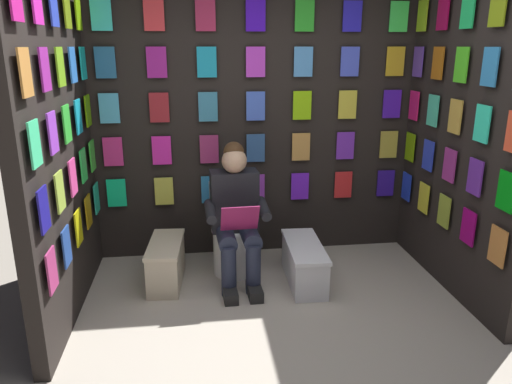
{
  "coord_description": "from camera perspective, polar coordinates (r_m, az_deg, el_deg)",
  "views": [
    {
      "loc": [
        0.56,
        2.61,
        1.95
      ],
      "look_at": [
        0.1,
        -0.99,
        0.85
      ],
      "focal_mm": 33.98,
      "sensor_mm": 36.0,
      "label": 1
    }
  ],
  "objects": [
    {
      "name": "comic_longbox_far",
      "position": [
        4.19,
        5.68,
        -8.32
      ],
      "size": [
        0.31,
        0.76,
        0.34
      ],
      "rotation": [
        0.0,
        0.0,
        -0.03
      ],
      "color": "silver",
      "rests_on": "ground"
    },
    {
      "name": "display_wall_back",
      "position": [
        4.56,
        -0.18,
        7.58
      ],
      "size": [
        3.06,
        0.14,
        2.42
      ],
      "color": "black",
      "rests_on": "ground"
    },
    {
      "name": "ground_plane",
      "position": [
        3.31,
        4.1,
        -19.35
      ],
      "size": [
        30.0,
        30.0,
        0.0
      ],
      "primitive_type": "plane",
      "color": "#B2A899"
    },
    {
      "name": "comic_longbox_near",
      "position": [
        4.22,
        -10.52,
        -8.17
      ],
      "size": [
        0.32,
        0.67,
        0.37
      ],
      "rotation": [
        0.0,
        0.0,
        -0.08
      ],
      "color": "beige",
      "rests_on": "ground"
    },
    {
      "name": "display_wall_left",
      "position": [
        4.15,
        23.07,
        5.34
      ],
      "size": [
        0.14,
        1.81,
        2.42
      ],
      "color": "black",
      "rests_on": "ground"
    },
    {
      "name": "person_reading",
      "position": [
        4.05,
        -2.34,
        -2.64
      ],
      "size": [
        0.54,
        0.69,
        1.19
      ],
      "rotation": [
        0.0,
        0.0,
        0.04
      ],
      "color": "black",
      "rests_on": "ground"
    },
    {
      "name": "display_wall_right",
      "position": [
        3.72,
        -22.27,
        4.22
      ],
      "size": [
        0.14,
        1.81,
        2.42
      ],
      "color": "black",
      "rests_on": "ground"
    },
    {
      "name": "toilet",
      "position": [
        4.36,
        -2.67,
        -5.05
      ],
      "size": [
        0.41,
        0.56,
        0.77
      ],
      "rotation": [
        0.0,
        0.0,
        0.04
      ],
      "color": "white",
      "rests_on": "ground"
    }
  ]
}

